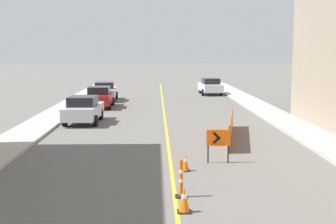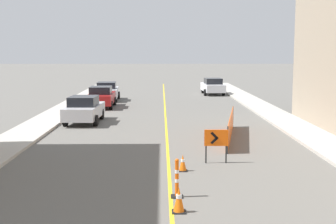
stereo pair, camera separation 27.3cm
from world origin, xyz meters
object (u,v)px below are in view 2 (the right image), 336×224
at_px(parked_car_curb_mid, 101,97).
at_px(parked_car_curb_far, 107,91).
at_px(delineator_post_rear, 177,181).
at_px(parked_car_curb_near, 84,109).
at_px(parked_car_opposite_side, 213,86).
at_px(traffic_cone_third, 179,200).
at_px(traffic_cone_fourth, 183,163).
at_px(arrow_barricade_primary, 216,140).

xyz_separation_m(parked_car_curb_mid, parked_car_curb_far, (-0.13, 4.92, 0.00)).
xyz_separation_m(delineator_post_rear, parked_car_curb_mid, (-4.96, 21.66, 0.31)).
xyz_separation_m(delineator_post_rear, parked_car_curb_near, (-5.01, 14.20, 0.31)).
bearing_deg(parked_car_opposite_side, parked_car_curb_far, -154.27).
height_order(delineator_post_rear, parked_car_opposite_side, parked_car_opposite_side).
bearing_deg(parked_car_opposite_side, traffic_cone_third, -101.04).
height_order(traffic_cone_fourth, delineator_post_rear, delineator_post_rear).
relative_size(parked_car_curb_far, parked_car_opposite_side, 1.00).
relative_size(traffic_cone_third, parked_car_curb_near, 0.16).
relative_size(traffic_cone_third, parked_car_opposite_side, 0.16).
height_order(traffic_cone_fourth, parked_car_opposite_side, parked_car_opposite_side).
height_order(parked_car_curb_near, parked_car_opposite_side, same).
height_order(arrow_barricade_primary, parked_car_curb_far, parked_car_curb_far).
bearing_deg(parked_car_curb_mid, parked_car_opposite_side, 46.03).
distance_m(arrow_barricade_primary, parked_car_curb_far, 23.43).
relative_size(delineator_post_rear, parked_car_curb_far, 0.26).
bearing_deg(parked_car_curb_mid, traffic_cone_fourth, -75.44).
distance_m(arrow_barricade_primary, parked_car_curb_near, 12.06).
bearing_deg(traffic_cone_third, traffic_cone_fourth, 86.00).
relative_size(traffic_cone_fourth, parked_car_curb_near, 0.14).
xyz_separation_m(parked_car_curb_near, parked_car_curb_mid, (0.05, 7.46, 0.00)).
relative_size(delineator_post_rear, arrow_barricade_primary, 0.89).
xyz_separation_m(delineator_post_rear, arrow_barricade_primary, (1.62, 4.13, 0.41)).
bearing_deg(traffic_cone_third, arrow_barricade_primary, 73.45).
xyz_separation_m(traffic_cone_fourth, parked_car_curb_mid, (-5.27, 18.70, 0.51)).
height_order(traffic_cone_third, traffic_cone_fourth, traffic_cone_third).
xyz_separation_m(traffic_cone_third, delineator_post_rear, (-0.01, 1.29, 0.16)).
relative_size(parked_car_curb_mid, parked_car_opposite_side, 0.99).
bearing_deg(delineator_post_rear, arrow_barricade_primary, 68.55).
bearing_deg(traffic_cone_third, parked_car_opposite_side, 82.22).
relative_size(parked_car_curb_mid, parked_car_curb_far, 0.99).
height_order(delineator_post_rear, parked_car_curb_near, parked_car_curb_near).
bearing_deg(arrow_barricade_primary, parked_car_curb_near, 124.38).
distance_m(traffic_cone_fourth, parked_car_curb_far, 24.23).
height_order(traffic_cone_fourth, parked_car_curb_near, parked_car_curb_near).
xyz_separation_m(traffic_cone_third, traffic_cone_fourth, (0.30, 4.26, -0.04)).
xyz_separation_m(traffic_cone_fourth, parked_car_curb_near, (-5.32, 11.24, 0.51)).
height_order(arrow_barricade_primary, parked_car_curb_mid, parked_car_curb_mid).
xyz_separation_m(delineator_post_rear, parked_car_opposite_side, (4.55, 31.92, 0.31)).
xyz_separation_m(parked_car_curb_far, parked_car_opposite_side, (9.63, 5.34, 0.00)).
bearing_deg(parked_car_curb_far, traffic_cone_fourth, -80.09).
bearing_deg(traffic_cone_fourth, parked_car_opposite_side, 81.67).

